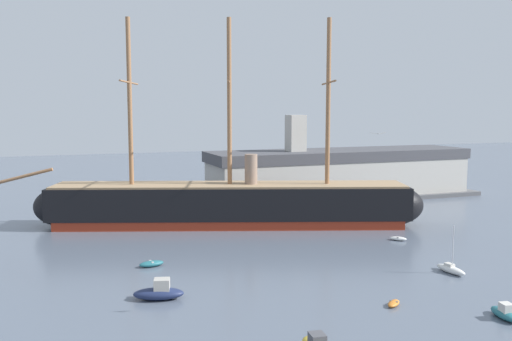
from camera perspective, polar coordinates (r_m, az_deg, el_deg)
name	(u,v)px	position (r m, az deg, el deg)	size (l,w,h in m)	color
tall_ship	(230,204)	(85.89, -2.68, -3.40)	(62.62, 26.76, 31.33)	maroon
motorboat_foreground_right	(505,313)	(54.08, 23.98, -13.10)	(2.02, 3.59, 1.42)	#236670
dinghy_near_centre	(394,303)	(54.13, 13.84, -12.99)	(2.13, 1.93, 0.48)	orange
motorboat_mid_left	(159,292)	(54.88, -9.84, -12.11)	(5.12, 3.22, 2.00)	#1E284C
sailboat_mid_right	(451,269)	(65.89, 19.20, -9.45)	(1.50, 4.15, 5.31)	silver
dinghy_alongside_bow	(151,264)	(65.81, -10.60, -9.31)	(2.99, 1.63, 0.67)	#236670
dinghy_alongside_stern	(398,239)	(79.35, 14.27, -6.73)	(2.32, 2.32, 0.54)	silver
dinghy_far_right	(402,213)	(98.15, 14.61, -4.19)	(1.70, 2.95, 0.66)	#B22D28
motorboat_distant_centre	(242,210)	(96.42, -1.41, -4.01)	(4.37, 3.22, 1.70)	#1E284C
dockside_warehouse_right	(339,174)	(113.23, 8.49, -0.34)	(57.65, 15.47, 16.64)	#565659
seagull_in_flight	(378,133)	(47.48, 12.32, 3.71)	(1.38, 0.44, 0.14)	silver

